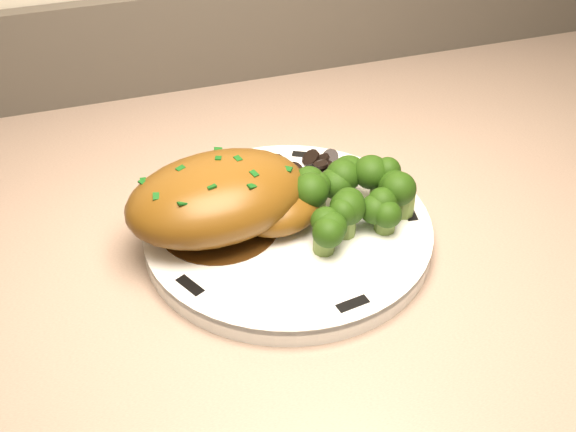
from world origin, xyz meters
name	(u,v)px	position (x,y,z in m)	size (l,w,h in m)	color
plate	(288,232)	(0.18, 1.67, 0.97)	(0.26, 0.26, 0.02)	white
rim_accent_0	(305,155)	(0.23, 1.77, 0.98)	(0.03, 0.01, 0.00)	black
rim_accent_1	(183,190)	(0.10, 1.75, 0.98)	(0.03, 0.01, 0.00)	black
rim_accent_2	(190,286)	(0.07, 1.62, 0.98)	(0.03, 0.01, 0.00)	black
rim_accent_3	(353,304)	(0.19, 1.56, 0.98)	(0.03, 0.01, 0.00)	black
rim_accent_4	(409,212)	(0.29, 1.65, 0.98)	(0.03, 0.01, 0.00)	black
gravy_pool	(219,225)	(0.12, 1.69, 0.98)	(0.11, 0.11, 0.00)	#3E220B
chicken_breast	(224,199)	(0.12, 1.68, 1.01)	(0.18, 0.13, 0.06)	brown
mushroom_pile	(313,176)	(0.22, 1.73, 0.98)	(0.08, 0.06, 0.02)	black
broccoli_florets	(358,199)	(0.24, 1.65, 1.00)	(0.12, 0.09, 0.04)	olive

